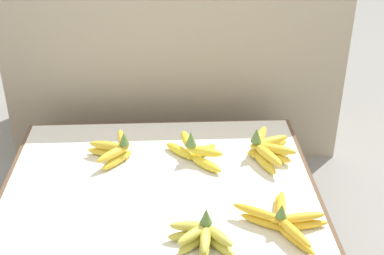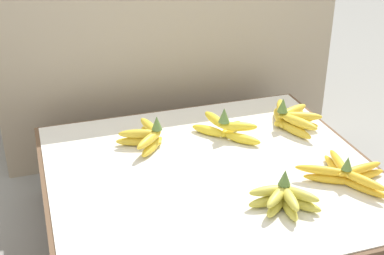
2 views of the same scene
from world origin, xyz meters
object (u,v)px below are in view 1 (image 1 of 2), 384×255
Objects in this scene: banana_bunch_middle_midright at (195,150)px; banana_bunch_middle_right at (266,149)px; banana_bunch_front_midright at (202,236)px; banana_bunch_front_right at (283,220)px; banana_bunch_middle_midleft at (116,149)px.

banana_bunch_middle_right is at bearing 0.39° from banana_bunch_middle_midright.
banana_bunch_middle_right is at bearing 60.54° from banana_bunch_front_midright.
banana_bunch_middle_midright is at bearing 89.60° from banana_bunch_front_midright.
banana_bunch_middle_midright is at bearing -179.61° from banana_bunch_middle_right.
banana_bunch_front_midright is at bearing -165.09° from banana_bunch_front_right.
banana_bunch_front_midright is 0.70× the size of banana_bunch_middle_right.
banana_bunch_front_midright is at bearing -119.46° from banana_bunch_middle_right.
banana_bunch_front_midright is at bearing -59.74° from banana_bunch_middle_midleft.
banana_bunch_front_right is 1.20× the size of banana_bunch_middle_midright.
banana_bunch_front_midright is 0.82× the size of banana_bunch_middle_midright.
banana_bunch_middle_midleft is 0.96× the size of banana_bunch_middle_midright.
banana_bunch_middle_midright is at bearing 121.75° from banana_bunch_front_right.
banana_bunch_middle_midleft is (-0.50, 0.39, 0.01)m from banana_bunch_front_right.
banana_bunch_middle_midright is (-0.23, 0.37, 0.01)m from banana_bunch_front_right.
banana_bunch_middle_midleft is at bearing 120.26° from banana_bunch_front_midright.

